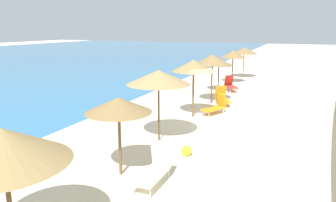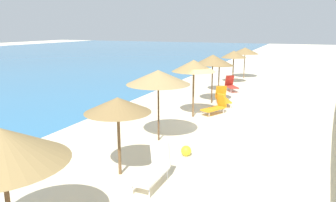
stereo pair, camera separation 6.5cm
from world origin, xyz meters
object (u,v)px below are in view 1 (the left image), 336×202
object	(u,v)px
beach_umbrella_6	(219,62)
lounge_chair_0	(215,106)
beach_umbrella_8	(244,51)
lounge_chair_2	(155,168)
beach_umbrella_1	(2,146)
lounge_chair_4	(222,98)
beach_umbrella_4	(194,66)
beach_umbrella_5	(212,59)
beach_umbrella_7	(233,54)
beach_umbrella_2	(119,105)
beach_ball	(187,151)
beach_umbrella_3	(159,77)
lounge_chair_3	(231,85)

from	to	relation	value
beach_umbrella_6	lounge_chair_0	xyz separation A→B (m)	(-5.94, -1.37, -1.68)
beach_umbrella_8	lounge_chair_2	size ratio (longest dim) A/B	1.85
beach_umbrella_1	lounge_chair_4	distance (m)	14.14
beach_umbrella_1	beach_umbrella_4	world-z (taller)	beach_umbrella_4
lounge_chair_2	lounge_chair_4	distance (m)	10.32
beach_umbrella_5	beach_umbrella_7	bearing A→B (deg)	2.41
beach_umbrella_2	lounge_chair_4	xyz separation A→B (m)	(10.17, -0.72, -1.77)
beach_umbrella_5	lounge_chair_4	distance (m)	2.30
beach_umbrella_2	lounge_chair_0	world-z (taller)	beach_umbrella_2
beach_umbrella_5	beach_ball	size ratio (longest dim) A/B	7.89
beach_umbrella_2	beach_umbrella_3	bearing A→B (deg)	3.17
beach_umbrella_1	lounge_chair_3	size ratio (longest dim) A/B	1.83
beach_umbrella_4	beach_ball	bearing A→B (deg)	-163.77
beach_umbrella_4	beach_umbrella_7	bearing A→B (deg)	1.39
beach_umbrella_3	beach_umbrella_5	world-z (taller)	beach_umbrella_5
beach_umbrella_5	lounge_chair_0	bearing A→B (deg)	-159.50
beach_umbrella_5	lounge_chair_2	size ratio (longest dim) A/B	1.98
beach_umbrella_7	lounge_chair_4	xyz separation A→B (m)	(-7.57, -1.03, -1.92)
beach_umbrella_4	lounge_chair_4	distance (m)	3.86
lounge_chair_3	beach_umbrella_6	bearing A→B (deg)	-3.68
beach_umbrella_5	beach_ball	distance (m)	8.65
lounge_chair_4	beach_ball	distance (m)	8.04
beach_umbrella_6	beach_ball	bearing A→B (deg)	-170.93
lounge_chair_0	beach_umbrella_7	bearing A→B (deg)	-58.33
beach_umbrella_4	beach_umbrella_5	xyz separation A→B (m)	(3.28, -0.05, 0.02)
lounge_chair_3	beach_umbrella_3	bearing A→B (deg)	54.76
beach_ball	lounge_chair_2	bearing A→B (deg)	176.17
beach_umbrella_1	beach_umbrella_7	size ratio (longest dim) A/B	0.99
beach_umbrella_8	lounge_chair_4	bearing A→B (deg)	-176.25
beach_umbrella_2	beach_umbrella_7	distance (m)	17.75
lounge_chair_4	beach_umbrella_5	bearing A→B (deg)	-41.40
beach_umbrella_7	beach_umbrella_8	xyz separation A→B (m)	(3.21, -0.32, 0.08)
lounge_chair_4	beach_umbrella_2	bearing A→B (deg)	58.69
lounge_chair_0	beach_ball	bearing A→B (deg)	119.76
beach_umbrella_1	beach_umbrella_7	xyz separation A→B (m)	(21.56, 0.12, 0.09)
beach_umbrella_5	beach_umbrella_7	world-z (taller)	beach_umbrella_5
beach_umbrella_3	lounge_chair_2	world-z (taller)	beach_umbrella_3
beach_umbrella_6	beach_ball	size ratio (longest dim) A/B	6.40
beach_umbrella_4	beach_umbrella_5	world-z (taller)	beach_umbrella_5
beach_umbrella_6	beach_umbrella_7	bearing A→B (deg)	-3.07
beach_umbrella_1	lounge_chair_4	world-z (taller)	beach_umbrella_1
lounge_chair_3	beach_umbrella_2	bearing A→B (deg)	56.00
beach_umbrella_1	beach_umbrella_8	world-z (taller)	beach_umbrella_8
beach_umbrella_7	lounge_chair_2	xyz separation A→B (m)	(-17.87, -1.53, -1.87)
beach_umbrella_2	beach_umbrella_7	xyz separation A→B (m)	(17.74, 0.30, 0.15)
lounge_chair_3	beach_ball	world-z (taller)	lounge_chair_3
beach_umbrella_5	beach_umbrella_8	size ratio (longest dim) A/B	1.07
beach_umbrella_5	beach_umbrella_3	bearing A→B (deg)	178.51
beach_ball	beach_umbrella_1	bearing A→B (deg)	165.33
beach_umbrella_3	beach_ball	bearing A→B (deg)	-123.94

